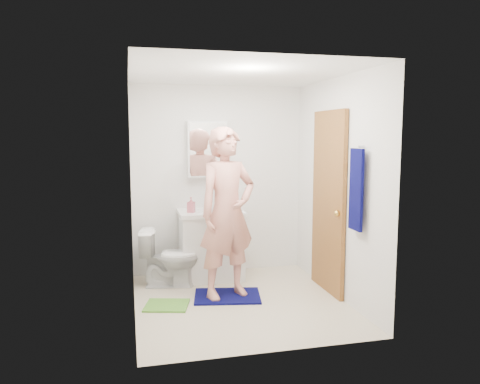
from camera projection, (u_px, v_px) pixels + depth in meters
name	position (u px, v px, depth m)	size (l,w,h in m)	color
floor	(240.00, 303.00, 5.01)	(2.20, 2.40, 0.02)	beige
ceiling	(240.00, 72.00, 4.72)	(2.20, 2.40, 0.02)	white
wall_back	(218.00, 180.00, 6.03)	(2.20, 0.02, 2.40)	silver
wall_front	(275.00, 209.00, 3.70)	(2.20, 0.02, 2.40)	silver
wall_left	(131.00, 194.00, 4.61)	(0.02, 2.40, 2.40)	silver
wall_right	(338.00, 188.00, 5.12)	(0.02, 2.40, 2.40)	silver
vanity_cabinet	(211.00, 246.00, 5.81)	(0.75, 0.55, 0.80)	white
countertop	(211.00, 213.00, 5.76)	(0.79, 0.59, 0.05)	white
sink_basin	(211.00, 212.00, 5.76)	(0.40, 0.40, 0.03)	white
faucet	(208.00, 204.00, 5.92)	(0.03, 0.03, 0.12)	silver
medicine_cabinet	(207.00, 149.00, 5.88)	(0.50, 0.12, 0.70)	white
mirror_panel	(208.00, 149.00, 5.82)	(0.46, 0.01, 0.66)	white
door	(328.00, 202.00, 5.28)	(0.05, 0.80, 2.05)	#9D632B
door_knob	(337.00, 213.00, 4.97)	(0.07, 0.07, 0.07)	gold
towel	(356.00, 190.00, 4.55)	(0.03, 0.24, 0.80)	#070846
towel_hook	(361.00, 146.00, 4.51)	(0.02, 0.02, 0.06)	silver
toilet	(169.00, 258.00, 5.52)	(0.38, 0.67, 0.68)	white
bath_mat	(227.00, 296.00, 5.16)	(0.72, 0.51, 0.02)	#070846
green_rug	(167.00, 305.00, 4.88)	(0.44, 0.37, 0.02)	#5A9D34
soap_dispenser	(191.00, 205.00, 5.63)	(0.08, 0.09, 0.19)	#C45B6A
toothbrush_cup	(221.00, 205.00, 5.86)	(0.13, 0.13, 0.10)	#643E89
man	(227.00, 213.00, 5.04)	(0.67, 0.44, 1.84)	tan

